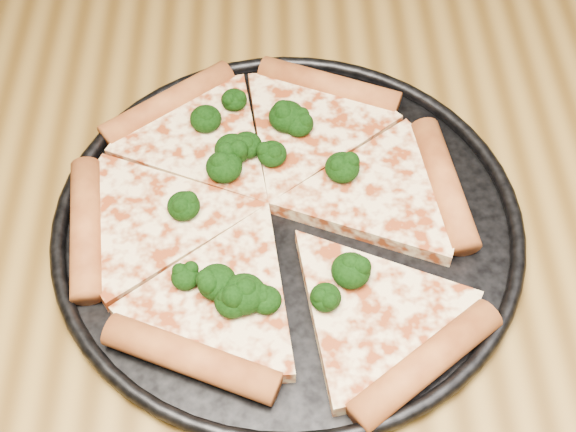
{
  "coord_description": "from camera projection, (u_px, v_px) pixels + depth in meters",
  "views": [
    {
      "loc": [
        -0.06,
        -0.38,
        1.31
      ],
      "look_at": [
        -0.05,
        0.02,
        0.77
      ],
      "focal_mm": 49.88,
      "sensor_mm": 36.0,
      "label": 1
    }
  ],
  "objects": [
    {
      "name": "pizza_pan",
      "position": [
        288.0,
        222.0,
        0.69
      ],
      "size": [
        0.4,
        0.4,
        0.02
      ],
      "color": "black",
      "rests_on": "dining_table"
    },
    {
      "name": "dining_table",
      "position": [
        340.0,
        303.0,
        0.75
      ],
      "size": [
        1.2,
        0.9,
        0.75
      ],
      "color": "brown",
      "rests_on": "ground"
    },
    {
      "name": "broccoli_florets",
      "position": [
        258.0,
        198.0,
        0.68
      ],
      "size": [
        0.17,
        0.24,
        0.03
      ],
      "color": "black",
      "rests_on": "pizza"
    },
    {
      "name": "pizza",
      "position": [
        273.0,
        210.0,
        0.68
      ],
      "size": [
        0.36,
        0.39,
        0.03
      ],
      "rotation": [
        0.0,
        0.0,
        -0.4
      ],
      "color": "#FFD99C",
      "rests_on": "pizza_pan"
    }
  ]
}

